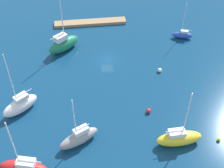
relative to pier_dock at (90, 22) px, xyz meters
The scene contains 11 objects.
water 15.66m from the pier_dock, 99.40° to the left, with size 160.00×160.00×0.00m, color navy.
pier_dock is the anchor object (origin of this frame).
sailboat_blue_far_south 23.49m from the pier_dock, 157.01° to the left, with size 5.08×2.62×9.39m.
sailboat_white_by_breakwater 32.27m from the pier_dock, 62.44° to the left, with size 7.08×6.23×13.41m.
sailboat_red_west_end 44.22m from the pier_dock, 72.74° to the left, with size 8.27×4.55×12.26m.
sailboat_gray_east_end 37.52m from the pier_dock, 83.05° to the left, with size 7.35×5.10×10.56m.
sailboat_yellow_inner_mooring 41.21m from the pier_dock, 107.03° to the left, with size 7.87×2.84×11.76m.
sailboat_green_mid_basin 12.62m from the pier_dock, 57.17° to the left, with size 8.06×7.16×13.97m.
mooring_buoy_white 24.70m from the pier_dock, 122.60° to the left, with size 0.88×0.88×0.88m, color white.
mooring_buoy_red 33.09m from the pier_dock, 104.96° to the left, with size 0.89×0.89×0.89m, color red.
mooring_buoy_yellow 44.14m from the pier_dock, 115.65° to the left, with size 0.61×0.61×0.61m, color yellow.
Camera 1 is at (5.53, 54.34, 43.40)m, focal length 50.06 mm.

